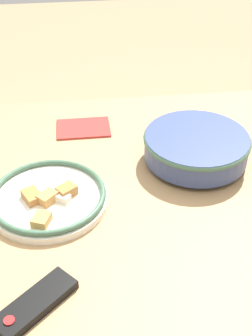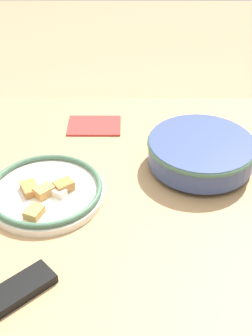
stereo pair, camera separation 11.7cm
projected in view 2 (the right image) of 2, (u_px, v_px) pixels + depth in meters
dining_table at (94, 213)px, 1.21m from camera, size 1.40×0.96×0.75m
noodle_bowl at (201, 152)px, 1.22m from camera, size 0.28×0.28×0.08m
food_plate at (46, 191)px, 1.13m from camera, size 0.29×0.29×0.04m
tv_remote at (13, 293)px, 0.90m from camera, size 0.17×0.16×0.02m
folded_napkin at (94, 126)px, 1.40m from camera, size 0.16×0.11×0.01m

